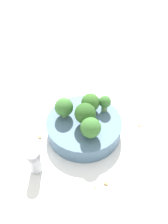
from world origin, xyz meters
TOP-DOWN VIEW (x-y plane):
  - ground_plane at (0.00, 0.00)m, footprint 3.00×3.00m
  - bowl at (0.00, 0.00)m, footprint 0.21×0.21m
  - broccoli_floret_0 at (0.01, 0.01)m, footprint 0.06×0.06m
  - broccoli_floret_1 at (-0.06, 0.04)m, footprint 0.03×0.03m
  - broccoli_floret_2 at (-0.04, -0.00)m, footprint 0.05×0.05m
  - broccoli_floret_3 at (0.01, -0.06)m, footprint 0.05×0.05m
  - broccoli_floret_4 at (0.04, 0.04)m, footprint 0.05×0.05m
  - pepper_shaker at (0.16, -0.06)m, footprint 0.03×0.03m
  - almond_crumb_0 at (0.14, 0.09)m, footprint 0.01×0.00m
  - almond_crumb_1 at (0.12, 0.11)m, footprint 0.01×0.01m
  - almond_crumb_2 at (-0.09, 0.14)m, footprint 0.01×0.01m
  - almond_crumb_3 at (0.07, -0.10)m, footprint 0.01×0.01m
  - almond_crumb_4 at (-0.09, -0.11)m, footprint 0.01×0.01m

SIDE VIEW (x-z plane):
  - ground_plane at x=0.00m, z-range 0.00..0.00m
  - almond_crumb_0 at x=0.14m, z-range 0.00..0.01m
  - almond_crumb_4 at x=-0.09m, z-range 0.00..0.01m
  - almond_crumb_2 at x=-0.09m, z-range 0.00..0.01m
  - almond_crumb_1 at x=0.12m, z-range 0.00..0.01m
  - almond_crumb_3 at x=0.07m, z-range 0.00..0.01m
  - bowl at x=0.00m, z-range 0.00..0.05m
  - pepper_shaker at x=0.16m, z-range 0.00..0.07m
  - broccoli_floret_1 at x=-0.06m, z-range 0.05..0.10m
  - broccoli_floret_2 at x=-0.04m, z-range 0.05..0.11m
  - broccoli_floret_4 at x=0.04m, z-range 0.05..0.11m
  - broccoli_floret_3 at x=0.01m, z-range 0.05..0.11m
  - broccoli_floret_0 at x=0.01m, z-range 0.05..0.12m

